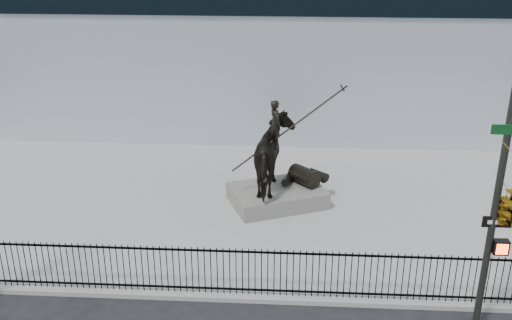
{
  "coord_description": "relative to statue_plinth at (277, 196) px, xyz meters",
  "views": [
    {
      "loc": [
        1.98,
        -13.16,
        10.32
      ],
      "look_at": [
        0.79,
        6.0,
        2.37
      ],
      "focal_mm": 42.0,
      "sensor_mm": 36.0,
      "label": 1
    }
  ],
  "objects": [
    {
      "name": "plaza",
      "position": [
        -1.52,
        -0.13,
        -0.39
      ],
      "size": [
        30.0,
        12.0,
        0.15
      ],
      "primitive_type": "cube",
      "color": "#979694",
      "rests_on": "ground"
    },
    {
      "name": "traffic_signal_right",
      "position": [
        4.95,
        -9.13,
        4.39
      ],
      "size": [
        2.17,
        6.86,
        7.0
      ],
      "color": "#242621",
      "rests_on": "ground"
    },
    {
      "name": "building",
      "position": [
        -1.52,
        12.87,
        4.04
      ],
      "size": [
        44.0,
        14.0,
        9.0
      ],
      "primitive_type": "cube",
      "color": "silver",
      "rests_on": "ground"
    },
    {
      "name": "statue_plinth",
      "position": [
        0.0,
        0.0,
        0.0
      ],
      "size": [
        3.96,
        3.39,
        0.62
      ],
      "primitive_type": "cube",
      "rotation": [
        0.0,
        0.0,
        0.39
      ],
      "color": "#5B5753",
      "rests_on": "plaza"
    },
    {
      "name": "equestrian_statue",
      "position": [
        0.06,
        0.02,
        1.62
      ],
      "size": [
        3.97,
        3.3,
        3.62
      ],
      "rotation": [
        0.0,
        0.0,
        0.39
      ],
      "color": "black",
      "rests_on": "statue_plinth"
    },
    {
      "name": "picket_fence",
      "position": [
        -1.52,
        -5.88,
        0.44
      ],
      "size": [
        22.1,
        0.1,
        1.5
      ],
      "color": "black",
      "rests_on": "plaza"
    }
  ]
}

